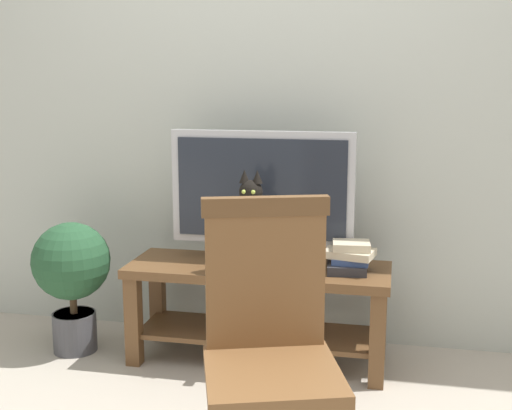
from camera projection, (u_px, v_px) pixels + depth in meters
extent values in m
cube|color=#B7BCB2|center=(280.00, 73.00, 3.43)|extent=(7.00, 0.12, 2.80)
cube|color=brown|center=(258.00, 270.00, 3.21)|extent=(1.26, 0.43, 0.04)
cube|color=brown|center=(134.00, 321.00, 3.22)|extent=(0.07, 0.07, 0.44)
cube|color=brown|center=(377.00, 340.00, 2.98)|extent=(0.07, 0.07, 0.44)
cube|color=brown|center=(158.00, 299.00, 3.54)|extent=(0.07, 0.07, 0.44)
cube|color=brown|center=(380.00, 315.00, 3.30)|extent=(0.07, 0.07, 0.44)
cube|color=brown|center=(258.00, 333.00, 3.28)|extent=(1.16, 0.35, 0.02)
cube|color=#B7B7BC|center=(262.00, 258.00, 3.29)|extent=(0.29, 0.20, 0.03)
cube|color=#B7B7BC|center=(262.00, 249.00, 3.29)|extent=(0.06, 0.04, 0.06)
cube|color=#B7B7BC|center=(262.00, 188.00, 3.23)|extent=(0.89, 0.05, 0.55)
cube|color=#232833|center=(261.00, 189.00, 3.20)|extent=(0.82, 0.01, 0.48)
sphere|color=#2672F2|center=(349.00, 246.00, 3.16)|extent=(0.01, 0.01, 0.01)
cube|color=#BCBCC1|center=(253.00, 262.00, 3.15)|extent=(0.35, 0.22, 0.07)
cube|color=black|center=(248.00, 268.00, 3.04)|extent=(0.21, 0.01, 0.04)
ellipsoid|color=black|center=(253.00, 231.00, 3.12)|extent=(0.19, 0.25, 0.22)
ellipsoid|color=black|center=(251.00, 218.00, 3.08)|extent=(0.16, 0.16, 0.20)
sphere|color=black|center=(251.00, 192.00, 3.04)|extent=(0.11, 0.11, 0.11)
cone|color=black|center=(244.00, 176.00, 3.03)|extent=(0.05, 0.05, 0.06)
cone|color=black|center=(257.00, 177.00, 3.02)|extent=(0.05, 0.05, 0.06)
sphere|color=#B2C64C|center=(244.00, 192.00, 3.00)|extent=(0.02, 0.02, 0.02)
sphere|color=#B2C64C|center=(253.00, 192.00, 2.99)|extent=(0.02, 0.02, 0.02)
cylinder|color=black|center=(261.00, 255.00, 3.04)|extent=(0.06, 0.20, 0.04)
cube|color=brown|center=(273.00, 375.00, 2.01)|extent=(0.51, 0.51, 0.04)
cube|color=brown|center=(265.00, 273.00, 2.13)|extent=(0.38, 0.16, 0.49)
cube|color=brown|center=(266.00, 206.00, 2.09)|extent=(0.40, 0.17, 0.06)
cube|color=#2D2D33|center=(347.00, 268.00, 3.10)|extent=(0.19, 0.19, 0.04)
cube|color=#33477A|center=(351.00, 260.00, 3.10)|extent=(0.17, 0.16, 0.03)
cube|color=beige|center=(349.00, 253.00, 3.10)|extent=(0.25, 0.20, 0.03)
cube|color=beige|center=(351.00, 246.00, 3.09)|extent=(0.18, 0.16, 0.04)
cylinder|color=#47474C|center=(75.00, 332.00, 3.41)|extent=(0.22, 0.22, 0.20)
cylinder|color=#332319|center=(74.00, 315.00, 3.39)|extent=(0.20, 0.20, 0.02)
cylinder|color=#4C3823|center=(73.00, 302.00, 3.38)|extent=(0.04, 0.04, 0.12)
sphere|color=#234C2D|center=(71.00, 261.00, 3.34)|extent=(0.39, 0.39, 0.39)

